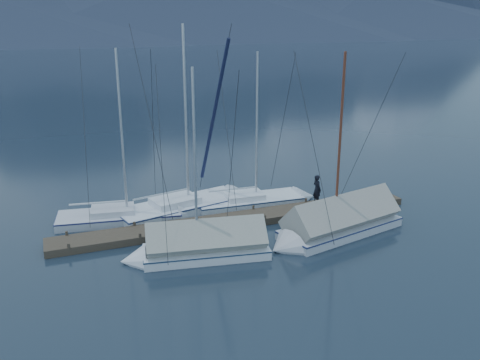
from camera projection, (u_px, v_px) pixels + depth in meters
name	position (u px, v px, depth m)	size (l,w,h in m)	color
ground	(256.00, 239.00, 23.02)	(1000.00, 1000.00, 0.00)	black
dock	(240.00, 221.00, 24.77)	(18.00, 1.50, 0.54)	#382D23
mooring_posts	(230.00, 218.00, 24.52)	(15.12, 1.52, 0.35)	#382D23
sailboat_open_left	(138.00, 217.00, 25.17)	(7.11, 3.19, 9.11)	silver
sailboat_open_mid	(198.00, 204.00, 26.76)	(8.04, 3.95, 10.25)	white
sailboat_open_right	(264.00, 201.00, 27.39)	(6.74, 2.86, 8.80)	silver
sailboat_covered_near	(332.00, 226.00, 23.26)	(7.34, 3.65, 9.15)	silver
sailboat_covered_far	(194.00, 248.00, 21.06)	(6.35, 2.92, 8.59)	white
person	(317.00, 189.00, 26.22)	(0.56, 0.37, 1.54)	black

